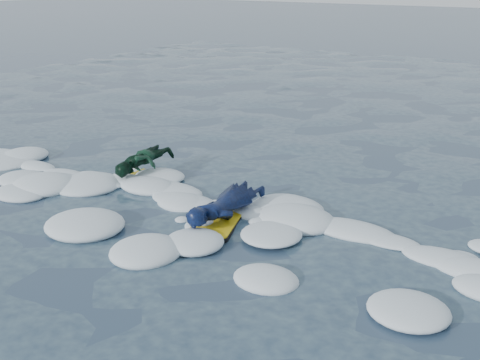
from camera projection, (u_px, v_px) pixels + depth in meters
name	position (u px, v px, depth m)	size (l,w,h in m)	color
ground	(187.00, 248.00, 8.57)	(120.00, 120.00, 0.00)	#1A2F40
foam_band	(226.00, 224.00, 9.40)	(12.00, 3.10, 0.30)	white
prone_woman_unit	(225.00, 207.00, 9.43)	(0.98, 1.81, 0.47)	black
prone_child_unit	(144.00, 164.00, 11.39)	(0.69, 1.37, 0.53)	black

